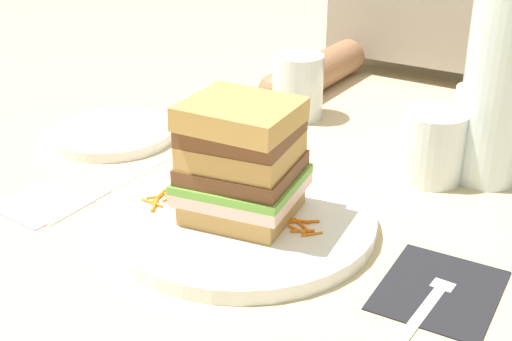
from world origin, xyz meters
TOP-DOWN VIEW (x-y plane):
  - ground_plane at (0.00, 0.00)m, footprint 3.00×3.00m
  - main_plate at (-0.01, -0.00)m, footprint 0.28×0.28m
  - sandwich at (-0.01, -0.00)m, footprint 0.13×0.13m
  - carrot_shred_0 at (-0.10, -0.02)m, footprint 0.01×0.03m
  - carrot_shred_1 at (-0.08, -0.03)m, footprint 0.02×0.02m
  - carrot_shred_2 at (-0.11, -0.02)m, footprint 0.01×0.02m
  - carrot_shred_3 at (-0.09, -0.04)m, footprint 0.02×0.03m
  - carrot_shred_4 at (-0.09, -0.01)m, footprint 0.00×0.03m
  - carrot_shred_5 at (-0.09, 0.00)m, footprint 0.03×0.02m
  - carrot_shred_6 at (-0.10, -0.04)m, footprint 0.03×0.00m
  - carrot_shred_7 at (-0.09, -0.02)m, footprint 0.03×0.02m
  - carrot_shred_8 at (0.08, 0.00)m, footprint 0.02×0.02m
  - carrot_shred_9 at (0.07, -0.00)m, footprint 0.02×0.02m
  - carrot_shred_10 at (0.06, 0.00)m, footprint 0.02×0.01m
  - carrot_shred_11 at (0.05, 0.02)m, footprint 0.02×0.01m
  - carrot_shred_12 at (0.06, 0.01)m, footprint 0.03×0.02m
  - carrot_shred_13 at (0.06, 0.02)m, footprint 0.03×0.02m
  - napkin_dark at (0.21, 0.00)m, footprint 0.11×0.13m
  - fork at (0.21, -0.02)m, footprint 0.02×0.17m
  - knife at (-0.19, -0.02)m, footprint 0.02×0.20m
  - juice_glass at (0.12, 0.22)m, footprint 0.08×0.08m
  - water_bottle at (0.18, 0.26)m, footprint 0.08×0.08m
  - empty_tumbler_0 at (0.13, 0.38)m, footprint 0.07×0.07m
  - empty_tumbler_1 at (-0.12, 0.32)m, footprint 0.08×0.08m
  - side_plate at (-0.30, 0.11)m, footprint 0.17×0.17m
  - napkin_pink at (-0.23, -0.08)m, footprint 0.10×0.09m

SIDE VIEW (x-z plane):
  - ground_plane at x=0.00m, z-range 0.00..0.00m
  - napkin_pink at x=-0.23m, z-range 0.00..0.00m
  - napkin_dark at x=0.21m, z-range 0.00..0.00m
  - knife at x=-0.19m, z-range 0.00..0.00m
  - fork at x=0.21m, z-range 0.00..0.01m
  - side_plate at x=-0.30m, z-range 0.00..0.01m
  - main_plate at x=-0.01m, z-range 0.00..0.02m
  - carrot_shred_8 at x=0.08m, z-range 0.02..0.02m
  - carrot_shred_2 at x=-0.11m, z-range 0.02..0.02m
  - carrot_shred_10 at x=0.06m, z-range 0.02..0.02m
  - carrot_shred_4 at x=-0.09m, z-range 0.02..0.02m
  - carrot_shred_7 at x=-0.09m, z-range 0.02..0.02m
  - carrot_shred_12 at x=0.06m, z-range 0.02..0.02m
  - carrot_shred_9 at x=0.07m, z-range 0.02..0.02m
  - carrot_shred_13 at x=0.06m, z-range 0.02..0.02m
  - carrot_shred_6 at x=-0.10m, z-range 0.02..0.02m
  - carrot_shred_5 at x=-0.09m, z-range 0.02..0.02m
  - carrot_shred_11 at x=0.05m, z-range 0.02..0.02m
  - carrot_shred_1 at x=-0.08m, z-range 0.02..0.02m
  - carrot_shred_3 at x=-0.09m, z-range 0.02..0.02m
  - carrot_shred_0 at x=-0.10m, z-range 0.02..0.02m
  - empty_tumbler_0 at x=0.13m, z-range 0.00..0.07m
  - juice_glass at x=0.12m, z-range 0.00..0.08m
  - empty_tumbler_1 at x=-0.12m, z-range 0.00..0.09m
  - sandwich at x=-0.01m, z-range 0.01..0.14m
  - water_bottle at x=0.18m, z-range -0.02..0.29m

